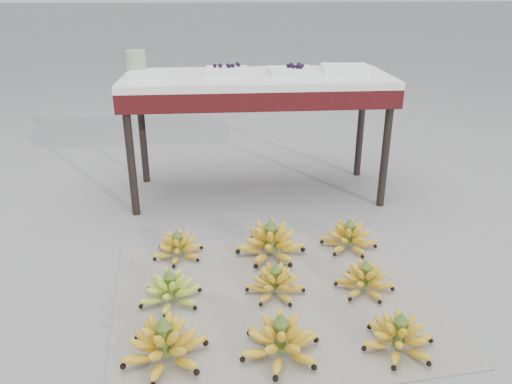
{
  "coord_description": "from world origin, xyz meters",
  "views": [
    {
      "loc": [
        -0.14,
        -1.72,
        1.17
      ],
      "look_at": [
        0.03,
        0.29,
        0.32
      ],
      "focal_mm": 35.0,
      "sensor_mm": 36.0,
      "label": 1
    }
  ],
  "objects": [
    {
      "name": "bunch_mid_right",
      "position": [
        0.45,
        -0.04,
        0.05
      ],
      "size": [
        0.3,
        0.3,
        0.14
      ],
      "rotation": [
        0.0,
        0.0,
        -0.39
      ],
      "color": "yellow",
      "rests_on": "newspaper_mat"
    },
    {
      "name": "tray_far_right",
      "position": [
        0.6,
        1.06,
        0.72
      ],
      "size": [
        0.27,
        0.2,
        0.04
      ],
      "color": "white",
      "rests_on": "vendor_table"
    },
    {
      "name": "bunch_back_left",
      "position": [
        -0.32,
        0.3,
        0.05
      ],
      "size": [
        0.29,
        0.29,
        0.14
      ],
      "rotation": [
        0.0,
        0.0,
        0.31
      ],
      "color": "yellow",
      "rests_on": "newspaper_mat"
    },
    {
      "name": "bunch_back_right",
      "position": [
        0.48,
        0.31,
        0.06
      ],
      "size": [
        0.31,
        0.31,
        0.16
      ],
      "rotation": [
        0.0,
        0.0,
        -0.25
      ],
      "color": "yellow",
      "rests_on": "newspaper_mat"
    },
    {
      "name": "bunch_front_center",
      "position": [
        0.06,
        -0.39,
        0.06
      ],
      "size": [
        0.29,
        0.29,
        0.17
      ],
      "rotation": [
        0.0,
        0.0,
        -0.07
      ],
      "color": "yellow",
      "rests_on": "newspaper_mat"
    },
    {
      "name": "bunch_mid_center",
      "position": [
        0.08,
        -0.03,
        0.05
      ],
      "size": [
        0.29,
        0.29,
        0.14
      ],
      "rotation": [
        0.0,
        0.0,
        -0.3
      ],
      "color": "yellow",
      "rests_on": "newspaper_mat"
    },
    {
      "name": "ground",
      "position": [
        0.0,
        0.0,
        0.0
      ],
      "size": [
        60.0,
        60.0,
        0.0
      ],
      "primitive_type": "plane",
      "color": "gray",
      "rests_on": "ground"
    },
    {
      "name": "bunch_front_left",
      "position": [
        -0.33,
        -0.38,
        0.07
      ],
      "size": [
        0.31,
        0.31,
        0.17
      ],
      "rotation": [
        0.0,
        0.0,
        0.1
      ],
      "color": "yellow",
      "rests_on": "newspaper_mat"
    },
    {
      "name": "bunch_back_center",
      "position": [
        0.1,
        0.28,
        0.07
      ],
      "size": [
        0.35,
        0.35,
        0.19
      ],
      "rotation": [
        0.0,
        0.0,
        -0.14
      ],
      "color": "yellow",
      "rests_on": "newspaper_mat"
    },
    {
      "name": "tray_left",
      "position": [
        -0.06,
        1.06,
        0.72
      ],
      "size": [
        0.24,
        0.18,
        0.06
      ],
      "color": "white",
      "rests_on": "vendor_table"
    },
    {
      "name": "glass_jar",
      "position": [
        -0.55,
        1.06,
        0.77
      ],
      "size": [
        0.12,
        0.12,
        0.13
      ],
      "primitive_type": "cylinder",
      "rotation": [
        0.0,
        0.0,
        -0.12
      ],
      "color": "#D9F3C1",
      "rests_on": "vendor_table"
    },
    {
      "name": "vendor_table",
      "position": [
        0.1,
        1.03,
        0.62
      ],
      "size": [
        1.46,
        0.58,
        0.7
      ],
      "color": "black",
      "rests_on": "ground"
    },
    {
      "name": "newspaper_mat",
      "position": [
        0.08,
        -0.06,
        0.0
      ],
      "size": [
        1.35,
        1.17,
        0.01
      ],
      "primitive_type": "cube",
      "rotation": [
        0.0,
        0.0,
        0.1
      ],
      "color": "silver",
      "rests_on": "ground"
    },
    {
      "name": "bunch_front_right",
      "position": [
        0.46,
        -0.4,
        0.06
      ],
      "size": [
        0.28,
        0.28,
        0.15
      ],
      "rotation": [
        0.0,
        0.0,
        -0.12
      ],
      "color": "yellow",
      "rests_on": "newspaper_mat"
    },
    {
      "name": "tray_right",
      "position": [
        0.29,
        1.01,
        0.72
      ],
      "size": [
        0.26,
        0.2,
        0.06
      ],
      "color": "white",
      "rests_on": "vendor_table"
    },
    {
      "name": "bunch_mid_left",
      "position": [
        -0.33,
        -0.05,
        0.06
      ],
      "size": [
        0.32,
        0.32,
        0.15
      ],
      "rotation": [
        0.0,
        0.0,
        0.35
      ],
      "color": "#8ABD3C",
      "rests_on": "newspaper_mat"
    },
    {
      "name": "tray_far_left",
      "position": [
        -0.47,
        1.01,
        0.72
      ],
      "size": [
        0.24,
        0.18,
        0.04
      ],
      "color": "white",
      "rests_on": "vendor_table"
    }
  ]
}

